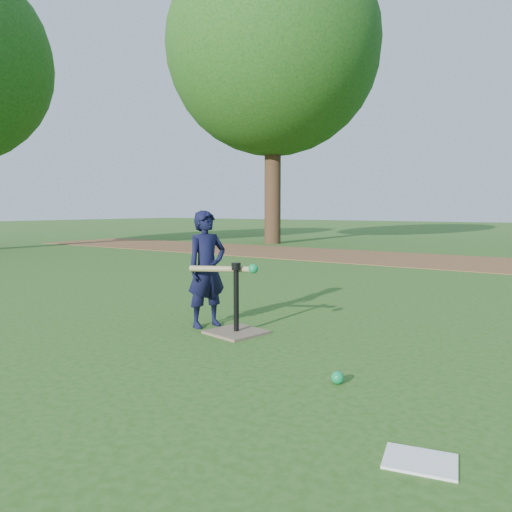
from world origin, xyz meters
The scene contains 8 objects.
ground centered at (0.00, 0.00, 0.00)m, with size 80.00×80.00×0.00m, color #285116.
dirt_strip centered at (0.00, 7.50, 0.01)m, with size 24.00×3.00×0.01m, color brown.
child centered at (-0.57, 0.44, 0.53)m, with size 0.39×0.25×1.06m, color black.
wiffle_ball_ground centered at (1.06, -0.26, 0.04)m, with size 0.08×0.08×0.08m, color #0C8945.
clipboard centered at (1.77, -0.94, 0.01)m, with size 0.30×0.23×0.01m, color white.
batting_tee centered at (-0.20, 0.38, 0.11)m, with size 0.51×0.51×0.61m.
swing_action centered at (-0.27, 0.35, 0.56)m, with size 0.73×0.31×0.11m.
tree_left centered at (-6.00, 10.00, 5.87)m, with size 6.40×6.40×9.08m.
Camera 1 is at (2.34, -3.00, 1.08)m, focal length 35.00 mm.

